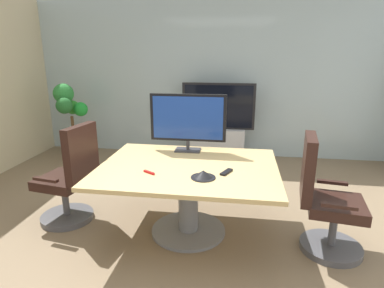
{
  "coord_description": "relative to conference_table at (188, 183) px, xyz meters",
  "views": [
    {
      "loc": [
        0.55,
        -2.62,
        1.8
      ],
      "look_at": [
        0.07,
        0.54,
        0.87
      ],
      "focal_mm": 29.94,
      "sensor_mm": 36.0,
      "label": 1
    }
  ],
  "objects": [
    {
      "name": "wall_display_unit",
      "position": [
        0.13,
        2.37,
        -0.1
      ],
      "size": [
        1.2,
        0.36,
        1.31
      ],
      "color": "#B7BABC",
      "rests_on": "ground"
    },
    {
      "name": "wall_back_glass_partition",
      "position": [
        -0.07,
        2.72,
        0.78
      ],
      "size": [
        6.17,
        0.1,
        2.66
      ],
      "primitive_type": "cube",
      "color": "#9EB2B7",
      "rests_on": "ground"
    },
    {
      "name": "remote_control",
      "position": [
        0.38,
        -0.14,
        0.19
      ],
      "size": [
        0.12,
        0.18,
        0.02
      ],
      "primitive_type": "cube",
      "rotation": [
        0.0,
        0.0,
        -0.43
      ],
      "color": "black",
      "rests_on": "conference_table"
    },
    {
      "name": "conference_table",
      "position": [
        0.0,
        0.0,
        0.0
      ],
      "size": [
        1.73,
        1.33,
        0.72
      ],
      "color": "tan",
      "rests_on": "ground"
    },
    {
      "name": "whiteboard_marker",
      "position": [
        -0.32,
        -0.25,
        0.19
      ],
      "size": [
        0.12,
        0.08,
        0.02
      ],
      "primitive_type": "cube",
      "rotation": [
        0.0,
        0.0,
        -0.55
      ],
      "color": "red",
      "rests_on": "conference_table"
    },
    {
      "name": "office_chair_left",
      "position": [
        -1.28,
        0.03,
        -0.09
      ],
      "size": [
        0.63,
        0.61,
        1.09
      ],
      "rotation": [
        0.0,
        0.0,
        -1.74
      ],
      "color": "#4C4C51",
      "rests_on": "ground"
    },
    {
      "name": "potted_plant",
      "position": [
        -2.36,
        2.05,
        0.2
      ],
      "size": [
        0.56,
        0.59,
        1.29
      ],
      "color": "brown",
      "rests_on": "ground"
    },
    {
      "name": "office_chair_right",
      "position": [
        1.28,
        -0.11,
        -0.09
      ],
      "size": [
        0.62,
        0.6,
        1.09
      ],
      "rotation": [
        0.0,
        0.0,
        1.42
      ],
      "color": "#4C4C51",
      "rests_on": "ground"
    },
    {
      "name": "conference_phone",
      "position": [
        0.18,
        -0.29,
        0.21
      ],
      "size": [
        0.22,
        0.22,
        0.07
      ],
      "color": "black",
      "rests_on": "conference_table"
    },
    {
      "name": "tv_monitor",
      "position": [
        -0.08,
        0.5,
        0.54
      ],
      "size": [
        0.84,
        0.18,
        0.64
      ],
      "color": "#333338",
      "rests_on": "conference_table"
    },
    {
      "name": "ground_plane",
      "position": [
        -0.07,
        -0.29,
        -0.54
      ],
      "size": [
        7.17,
        7.17,
        0.0
      ],
      "primitive_type": "plane",
      "color": "#7A664C"
    }
  ]
}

